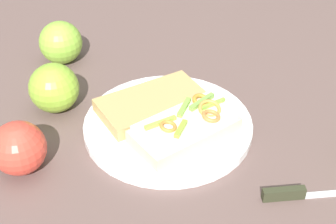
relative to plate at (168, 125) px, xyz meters
name	(u,v)px	position (x,y,z in m)	size (l,w,h in m)	color
ground_plane	(168,129)	(0.00, 0.00, -0.01)	(2.00, 2.00, 0.00)	brown
plate	(168,125)	(0.00, 0.00, 0.00)	(0.27, 0.27, 0.01)	white
sandwich	(186,127)	(-0.01, 0.04, 0.02)	(0.17, 0.10, 0.04)	beige
bread_slice_side	(152,104)	(0.01, -0.04, 0.02)	(0.17, 0.10, 0.02)	tan
apple_0	(61,42)	(0.08, -0.28, 0.03)	(0.08, 0.08, 0.08)	#83B739
apple_2	(54,88)	(0.14, -0.14, 0.03)	(0.08, 0.08, 0.08)	#83B232
apple_3	(19,148)	(0.23, -0.02, 0.03)	(0.08, 0.08, 0.08)	#D63F30
knife	(293,194)	(-0.08, 0.21, 0.00)	(0.13, 0.06, 0.02)	silver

